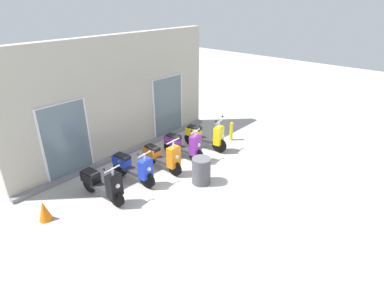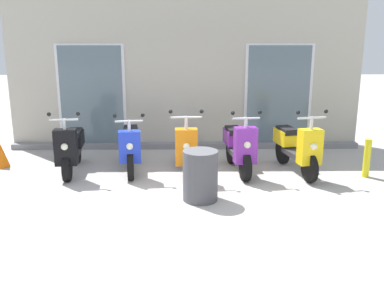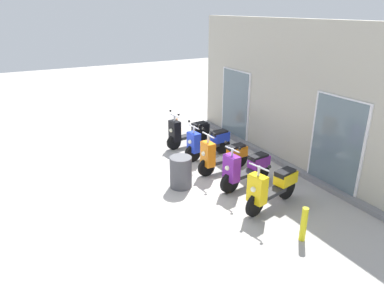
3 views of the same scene
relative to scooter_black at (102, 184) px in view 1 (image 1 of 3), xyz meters
The scene contains 10 objects.
ground_plane 2.48m from the scooter_black, 29.81° to the right, with size 40.00×40.00×0.00m, color #A8A39E.
storefront_facade 3.18m from the scooter_black, 41.98° to the left, with size 7.73×0.50×3.91m.
scooter_black is the anchor object (origin of this frame).
scooter_blue 1.09m from the scooter_black, ahead, with size 0.55×1.60×1.18m.
scooter_orange 2.12m from the scooter_black, ahead, with size 0.60×1.57×1.27m.
scooter_purple 3.10m from the scooter_black, ahead, with size 0.57×1.57×1.24m.
scooter_yellow 4.16m from the scooter_black, ahead, with size 0.69×1.63×1.27m.
curb_bollard 5.38m from the scooter_black, ahead, with size 0.12×0.12×0.70m, color yellow.
trash_bin 2.75m from the scooter_black, 31.42° to the right, with size 0.54×0.54×0.79m, color #4C4C51.
traffic_cone 1.51m from the scooter_black, 167.37° to the left, with size 0.32×0.32×0.52m, color orange.
Camera 1 is at (-5.78, -5.20, 4.98)m, focal length 29.32 mm.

